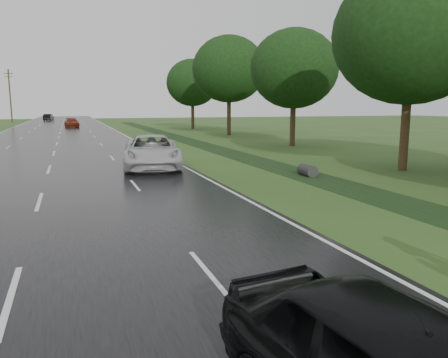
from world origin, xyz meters
TOP-DOWN VIEW (x-y plane):
  - ground at (0.00, 0.00)m, footprint 220.00×220.00m
  - road at (0.00, 45.00)m, footprint 14.00×180.00m
  - edge_stripe_east at (6.75, 45.00)m, footprint 0.12×180.00m
  - center_line at (0.00, 45.00)m, footprint 0.12×180.00m
  - drainage_ditch at (11.50, 18.71)m, footprint 2.20×120.00m
  - utility_pole_distant at (-9.20, 85.00)m, footprint 1.60×0.26m
  - tree_east_b at (17.00, 10.00)m, footprint 7.60×7.60m
  - tree_east_c at (18.20, 24.00)m, footprint 7.00×7.00m
  - tree_east_d at (17.80, 38.00)m, footprint 8.00×8.00m
  - tree_east_f at (17.50, 52.00)m, footprint 7.20×7.20m
  - white_pickup at (5.08, 14.81)m, footprint 3.70×6.48m
  - far_car_red at (1.43, 61.36)m, footprint 2.24×4.83m
  - far_car_dark at (-3.06, 94.11)m, footprint 2.16×4.51m

SIDE VIEW (x-z plane):
  - ground at x=0.00m, z-range 0.00..0.00m
  - road at x=0.00m, z-range 0.00..0.04m
  - drainage_ditch at x=11.50m, z-range -0.24..0.32m
  - edge_stripe_east at x=6.75m, z-range 0.04..0.05m
  - center_line at x=0.00m, z-range 0.04..0.05m
  - far_car_red at x=1.43m, z-range 0.04..1.41m
  - far_car_dark at x=-3.06m, z-range 0.04..1.47m
  - white_pickup at x=5.08m, z-range 0.04..1.74m
  - utility_pole_distant at x=-9.20m, z-range 0.20..10.20m
  - tree_east_c at x=18.20m, z-range 1.49..10.78m
  - tree_east_f at x=17.50m, z-range 1.56..11.18m
  - tree_east_b at x=17.00m, z-range 1.63..11.74m
  - tree_east_d at x=17.80m, z-range 1.77..12.53m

